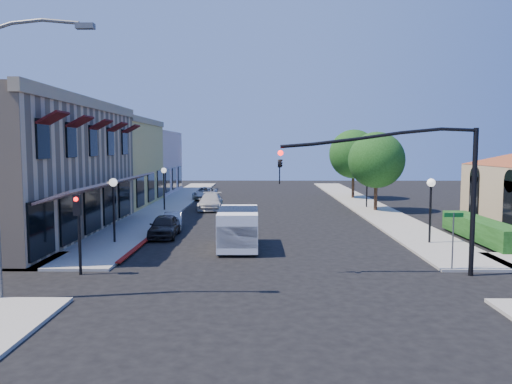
{
  "coord_description": "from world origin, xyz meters",
  "views": [
    {
      "loc": [
        -0.59,
        -18.56,
        5.22
      ],
      "look_at": [
        -0.86,
        10.68,
        2.6
      ],
      "focal_mm": 35.0,
      "sensor_mm": 36.0,
      "label": 1
    }
  ],
  "objects_px": {
    "lamppost_right_near": "(431,194)",
    "parked_car_a": "(164,226)",
    "secondary_signal": "(78,219)",
    "parked_car_c": "(211,202)",
    "parked_car_d": "(205,193)",
    "white_van": "(238,226)",
    "lamppost_left_near": "(113,194)",
    "lamppost_left_far": "(164,178)",
    "street_tree_a": "(376,160)",
    "parked_car_b": "(173,221)",
    "cobra_streetlight": "(3,146)",
    "lamppost_right_far": "(367,177)",
    "street_tree_b": "(354,154)",
    "signal_mast_arm": "(421,176)",
    "street_name_sign": "(453,232)"
  },
  "relations": [
    {
      "from": "secondary_signal",
      "to": "street_name_sign",
      "type": "bearing_deg",
      "value": 2.93
    },
    {
      "from": "street_tree_b",
      "to": "parked_car_c",
      "type": "bearing_deg",
      "value": -146.37
    },
    {
      "from": "lamppost_right_near",
      "to": "parked_car_a",
      "type": "relative_size",
      "value": 0.93
    },
    {
      "from": "secondary_signal",
      "to": "street_name_sign",
      "type": "relative_size",
      "value": 1.33
    },
    {
      "from": "parked_car_a",
      "to": "secondary_signal",
      "type": "bearing_deg",
      "value": -103.42
    },
    {
      "from": "parked_car_c",
      "to": "street_name_sign",
      "type": "bearing_deg",
      "value": -60.46
    },
    {
      "from": "parked_car_c",
      "to": "parked_car_d",
      "type": "height_order",
      "value": "parked_car_c"
    },
    {
      "from": "parked_car_a",
      "to": "parked_car_b",
      "type": "xyz_separation_m",
      "value": [
        0.0,
        2.9,
        -0.12
      ]
    },
    {
      "from": "parked_car_b",
      "to": "parked_car_c",
      "type": "height_order",
      "value": "parked_car_c"
    },
    {
      "from": "street_name_sign",
      "to": "lamppost_left_near",
      "type": "xyz_separation_m",
      "value": [
        -16.0,
        5.8,
        1.04
      ]
    },
    {
      "from": "cobra_streetlight",
      "to": "lamppost_right_near",
      "type": "relative_size",
      "value": 2.61
    },
    {
      "from": "cobra_streetlight",
      "to": "lamppost_right_far",
      "type": "bearing_deg",
      "value": 55.83
    },
    {
      "from": "parked_car_a",
      "to": "street_tree_a",
      "type": "bearing_deg",
      "value": 36.68
    },
    {
      "from": "street_name_sign",
      "to": "white_van",
      "type": "distance_m",
      "value": 10.35
    },
    {
      "from": "lamppost_left_far",
      "to": "parked_car_b",
      "type": "distance_m",
      "value": 9.55
    },
    {
      "from": "street_tree_b",
      "to": "signal_mast_arm",
      "type": "distance_m",
      "value": 30.65
    },
    {
      "from": "signal_mast_arm",
      "to": "parked_car_b",
      "type": "xyz_separation_m",
      "value": [
        -12.06,
        11.5,
        -3.56
      ]
    },
    {
      "from": "street_tree_a",
      "to": "secondary_signal",
      "type": "relative_size",
      "value": 1.95
    },
    {
      "from": "street_tree_a",
      "to": "lamppost_right_near",
      "type": "xyz_separation_m",
      "value": [
        -0.3,
        -14.0,
        -1.46
      ]
    },
    {
      "from": "signal_mast_arm",
      "to": "lamppost_left_far",
      "type": "bearing_deg",
      "value": 125.0
    },
    {
      "from": "lamppost_left_near",
      "to": "white_van",
      "type": "xyz_separation_m",
      "value": [
        6.76,
        -1.16,
        -1.56
      ]
    },
    {
      "from": "street_name_sign",
      "to": "white_van",
      "type": "height_order",
      "value": "street_name_sign"
    },
    {
      "from": "parked_car_a",
      "to": "cobra_streetlight",
      "type": "bearing_deg",
      "value": -105.42
    },
    {
      "from": "lamppost_left_far",
      "to": "street_name_sign",
      "type": "bearing_deg",
      "value": -51.06
    },
    {
      "from": "secondary_signal",
      "to": "cobra_streetlight",
      "type": "height_order",
      "value": "cobra_streetlight"
    },
    {
      "from": "parked_car_b",
      "to": "parked_car_c",
      "type": "bearing_deg",
      "value": 74.13
    },
    {
      "from": "cobra_streetlight",
      "to": "white_van",
      "type": "bearing_deg",
      "value": 50.05
    },
    {
      "from": "lamppost_right_near",
      "to": "street_name_sign",
      "type": "bearing_deg",
      "value": -99.78
    },
    {
      "from": "secondary_signal",
      "to": "lamppost_left_near",
      "type": "relative_size",
      "value": 0.93
    },
    {
      "from": "signal_mast_arm",
      "to": "lamppost_left_far",
      "type": "xyz_separation_m",
      "value": [
        -14.36,
        20.5,
        -1.35
      ]
    },
    {
      "from": "lamppost_left_near",
      "to": "parked_car_d",
      "type": "relative_size",
      "value": 0.81
    },
    {
      "from": "parked_car_b",
      "to": "street_tree_b",
      "type": "bearing_deg",
      "value": 43.85
    },
    {
      "from": "signal_mast_arm",
      "to": "lamppost_left_far",
      "type": "height_order",
      "value": "signal_mast_arm"
    },
    {
      "from": "lamppost_left_far",
      "to": "lamppost_right_far",
      "type": "xyz_separation_m",
      "value": [
        17.0,
        2.0,
        0.0
      ]
    },
    {
      "from": "lamppost_left_near",
      "to": "lamppost_left_far",
      "type": "distance_m",
      "value": 14.0
    },
    {
      "from": "cobra_streetlight",
      "to": "parked_car_d",
      "type": "xyz_separation_m",
      "value": [
        2.95,
        33.44,
        -4.66
      ]
    },
    {
      "from": "signal_mast_arm",
      "to": "lamppost_left_near",
      "type": "relative_size",
      "value": 2.24
    },
    {
      "from": "lamppost_left_near",
      "to": "street_tree_b",
      "type": "bearing_deg",
      "value": 54.21
    },
    {
      "from": "street_tree_a",
      "to": "street_tree_b",
      "type": "height_order",
      "value": "street_tree_b"
    },
    {
      "from": "parked_car_c",
      "to": "parked_car_d",
      "type": "bearing_deg",
      "value": 98.26
    },
    {
      "from": "white_van",
      "to": "parked_car_d",
      "type": "relative_size",
      "value": 1.05
    },
    {
      "from": "street_tree_a",
      "to": "parked_car_b",
      "type": "relative_size",
      "value": 2.03
    },
    {
      "from": "white_van",
      "to": "lamppost_right_near",
      "type": "bearing_deg",
      "value": 6.45
    },
    {
      "from": "secondary_signal",
      "to": "parked_car_d",
      "type": "distance_m",
      "value": 30.13
    },
    {
      "from": "parked_car_b",
      "to": "secondary_signal",
      "type": "bearing_deg",
      "value": -106.69
    },
    {
      "from": "lamppost_right_near",
      "to": "white_van",
      "type": "height_order",
      "value": "lamppost_right_near"
    },
    {
      "from": "parked_car_b",
      "to": "lamppost_left_far",
      "type": "bearing_deg",
      "value": 96.47
    },
    {
      "from": "secondary_signal",
      "to": "lamppost_right_near",
      "type": "xyz_separation_m",
      "value": [
        16.5,
        6.59,
        0.42
      ]
    },
    {
      "from": "lamppost_left_far",
      "to": "lamppost_right_far",
      "type": "height_order",
      "value": "same"
    },
    {
      "from": "parked_car_d",
      "to": "parked_car_c",
      "type": "bearing_deg",
      "value": -77.47
    }
  ]
}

